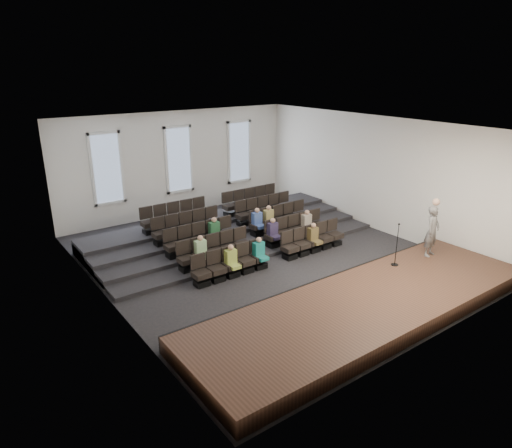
% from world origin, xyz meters
% --- Properties ---
extents(ground, '(14.00, 14.00, 0.00)m').
position_xyz_m(ground, '(0.00, 0.00, 0.00)').
color(ground, black).
rests_on(ground, ground).
extents(ceiling, '(12.00, 14.00, 0.02)m').
position_xyz_m(ceiling, '(0.00, 0.00, 5.01)').
color(ceiling, white).
rests_on(ceiling, ground).
extents(wall_back, '(12.00, 0.04, 5.00)m').
position_xyz_m(wall_back, '(0.00, 7.02, 2.50)').
color(wall_back, silver).
rests_on(wall_back, ground).
extents(wall_front, '(12.00, 0.04, 5.00)m').
position_xyz_m(wall_front, '(0.00, -7.02, 2.50)').
color(wall_front, silver).
rests_on(wall_front, ground).
extents(wall_left, '(0.04, 14.00, 5.00)m').
position_xyz_m(wall_left, '(-6.02, 0.00, 2.50)').
color(wall_left, silver).
rests_on(wall_left, ground).
extents(wall_right, '(0.04, 14.00, 5.00)m').
position_xyz_m(wall_right, '(6.02, 0.00, 2.50)').
color(wall_right, silver).
rests_on(wall_right, ground).
extents(stage, '(11.80, 3.60, 0.50)m').
position_xyz_m(stage, '(0.00, -5.10, 0.25)').
color(stage, '#492D1F').
rests_on(stage, ground).
extents(stage_lip, '(11.80, 0.06, 0.52)m').
position_xyz_m(stage_lip, '(0.00, -3.33, 0.25)').
color(stage_lip, black).
rests_on(stage_lip, ground).
extents(risers, '(11.80, 4.80, 0.60)m').
position_xyz_m(risers, '(0.00, 3.17, 0.20)').
color(risers, black).
rests_on(risers, ground).
extents(seating_rows, '(6.80, 4.70, 1.67)m').
position_xyz_m(seating_rows, '(-0.00, 1.54, 0.68)').
color(seating_rows, black).
rests_on(seating_rows, ground).
extents(windows, '(8.44, 0.10, 3.24)m').
position_xyz_m(windows, '(0.00, 6.95, 2.70)').
color(windows, white).
rests_on(windows, wall_back).
extents(audience, '(5.45, 2.64, 1.10)m').
position_xyz_m(audience, '(0.08, 0.45, 0.83)').
color(audience, '#9BAF46').
rests_on(audience, seating_rows).
extents(speaker, '(0.74, 0.56, 1.85)m').
position_xyz_m(speaker, '(4.27, -4.20, 1.42)').
color(speaker, '#63605E').
rests_on(speaker, stage).
extents(mic_stand, '(0.25, 0.25, 1.52)m').
position_xyz_m(mic_stand, '(2.56, -4.01, 0.95)').
color(mic_stand, black).
rests_on(mic_stand, stage).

